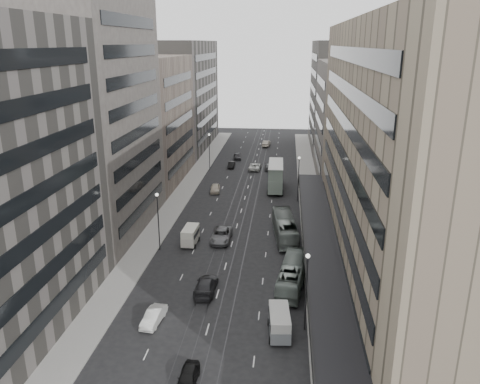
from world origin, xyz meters
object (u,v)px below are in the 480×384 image
at_px(panel_van, 190,235).
at_px(sedan_1, 154,317).
at_px(bus_near, 292,274).
at_px(sedan_2, 221,235).
at_px(bus_far, 285,227).
at_px(double_decker, 276,176).
at_px(sedan_0, 188,377).
at_px(vw_microbus, 279,322).

bearing_deg(panel_van, sedan_1, -87.61).
bearing_deg(bus_near, sedan_2, -42.63).
distance_m(bus_far, sedan_1, 26.87).
relative_size(bus_far, sedan_1, 2.75).
height_order(bus_far, double_decker, double_decker).
distance_m(panel_van, sedan_0, 28.75).
distance_m(bus_near, double_decker, 37.86).
bearing_deg(double_decker, sedan_2, -106.44).
distance_m(vw_microbus, sedan_2, 23.83).
height_order(double_decker, vw_microbus, double_decker).
xyz_separation_m(double_decker, panel_van, (-11.31, -27.19, -1.47)).
xyz_separation_m(vw_microbus, sedan_2, (-8.84, 22.13, -0.57)).
relative_size(panel_van, sedan_0, 1.06).
xyz_separation_m(bus_far, panel_van, (-13.33, -3.71, -0.21)).
xyz_separation_m(bus_near, sedan_0, (-8.82, -17.68, -0.84)).
height_order(vw_microbus, sedan_0, vw_microbus).
bearing_deg(vw_microbus, sedan_2, 106.98).
height_order(panel_van, sedan_0, panel_van).
distance_m(sedan_0, sedan_2, 29.96).
height_order(bus_near, sedan_2, bus_near).
xyz_separation_m(bus_near, bus_far, (-1.01, 14.24, 0.13)).
relative_size(vw_microbus, sedan_0, 1.23).
relative_size(double_decker, sedan_2, 1.64).
distance_m(sedan_1, sedan_2, 21.79).
bearing_deg(panel_van, double_decker, 69.36).
relative_size(bus_far, double_decker, 1.19).
bearing_deg(bus_far, vw_microbus, 82.64).
bearing_deg(sedan_2, vw_microbus, -68.72).
bearing_deg(double_decker, bus_near, -86.22).
xyz_separation_m(sedan_1, sedan_2, (4.04, 21.42, 0.13)).
bearing_deg(sedan_1, bus_near, 39.15).
relative_size(bus_far, vw_microbus, 2.43).
relative_size(sedan_0, sedan_2, 0.65).
height_order(vw_microbus, sedan_2, vw_microbus).
height_order(bus_far, vw_microbus, bus_far).
relative_size(bus_far, panel_van, 2.82).
height_order(bus_near, double_decker, double_decker).
bearing_deg(double_decker, bus_far, -85.89).
xyz_separation_m(bus_far, sedan_1, (-13.18, -23.40, -0.93)).
height_order(sedan_1, sedan_2, sedan_2).
relative_size(panel_van, sedan_1, 0.98).
xyz_separation_m(bus_near, sedan_2, (-10.15, 12.26, -0.67)).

